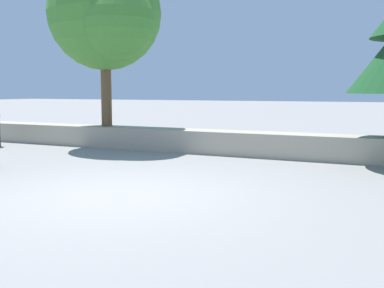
% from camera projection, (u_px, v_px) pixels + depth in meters
% --- Properties ---
extents(ground_plane, '(120.00, 120.00, 0.00)m').
position_uv_depth(ground_plane, '(119.00, 194.00, 6.88)').
color(ground_plane, gray).
extents(stone_wall, '(36.00, 0.80, 0.55)m').
position_uv_depth(stone_wall, '(233.00, 143.00, 11.15)').
color(stone_wall, '#A89E89').
rests_on(stone_wall, ground).
extents(leafy_tree_far_left, '(3.15, 3.00, 4.50)m').
position_uv_depth(leafy_tree_far_left, '(107.00, 15.00, 12.26)').
color(leafy_tree_far_left, brown).
rests_on(leafy_tree_far_left, stone_wall).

